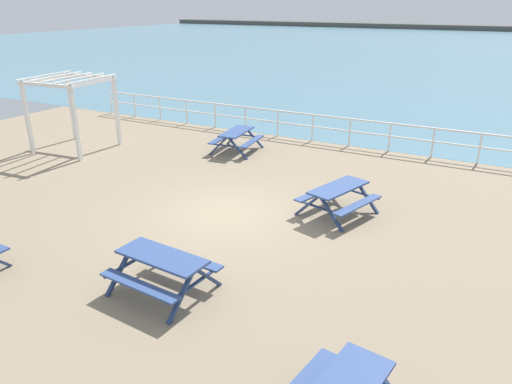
% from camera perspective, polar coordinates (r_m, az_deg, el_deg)
% --- Properties ---
extents(ground_plane, '(30.00, 24.00, 0.20)m').
position_cam_1_polar(ground_plane, '(12.76, -3.46, -3.05)').
color(ground_plane, gray).
extents(sea_band, '(142.00, 90.00, 0.01)m').
position_cam_1_polar(sea_band, '(63.08, 23.58, 15.21)').
color(sea_band, teal).
rests_on(sea_band, ground).
extents(distant_shoreline, '(142.00, 6.00, 1.80)m').
position_cam_1_polar(distant_shoreline, '(105.86, 26.24, 16.75)').
color(distant_shoreline, '#4C4C47').
rests_on(distant_shoreline, ground).
extents(seaward_railing, '(23.07, 0.07, 1.08)m').
position_cam_1_polar(seaward_railing, '(19.15, 8.86, 7.84)').
color(seaward_railing, white).
rests_on(seaward_railing, ground).
extents(picnic_table_near_left, '(1.95, 2.15, 0.80)m').
position_cam_1_polar(picnic_table_near_left, '(12.66, 9.70, -0.17)').
color(picnic_table_near_left, '#334C84').
rests_on(picnic_table_near_left, ground).
extents(picnic_table_mid_centre, '(1.72, 1.96, 0.80)m').
position_cam_1_polar(picnic_table_mid_centre, '(17.91, -2.31, 6.63)').
color(picnic_table_mid_centre, '#334C84').
rests_on(picnic_table_mid_centre, ground).
extents(picnic_table_seaward, '(1.91, 1.66, 0.80)m').
position_cam_1_polar(picnic_table_seaward, '(9.39, -11.01, -8.39)').
color(picnic_table_seaward, '#334C84').
rests_on(picnic_table_seaward, ground).
extents(lattice_pergola, '(2.65, 2.76, 2.70)m').
position_cam_1_polar(lattice_pergola, '(19.13, -21.06, 10.54)').
color(lattice_pergola, white).
rests_on(lattice_pergola, ground).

